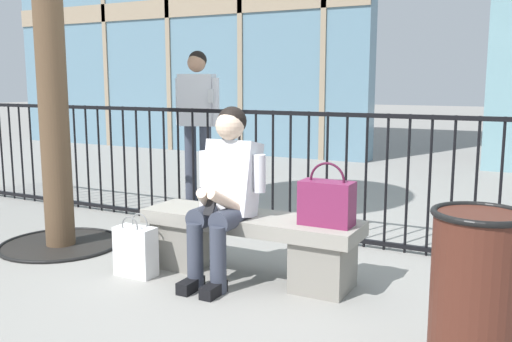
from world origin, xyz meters
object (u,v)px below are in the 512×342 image
object	(u,v)px
bystander_at_railing	(197,116)
shopping_bag	(136,251)
stone_bench	(249,239)
trash_can	(475,296)
handbag_on_bench	(327,202)
seated_person_with_phone	(225,189)

from	to	relation	value
bystander_at_railing	shopping_bag	bearing A→B (deg)	-67.76
stone_bench	shopping_bag	size ratio (longest dim) A/B	3.57
trash_can	bystander_at_railing	bearing A→B (deg)	141.32
handbag_on_bench	stone_bench	bearing A→B (deg)	179.01
stone_bench	handbag_on_bench	distance (m)	0.67
shopping_bag	trash_can	xyz separation A→B (m)	(2.32, -0.42, 0.23)
seated_person_with_phone	handbag_on_bench	distance (m)	0.71
seated_person_with_phone	trash_can	bearing A→B (deg)	-20.88
stone_bench	trash_can	world-z (taller)	trash_can
bystander_at_railing	trash_can	world-z (taller)	bystander_at_railing
stone_bench	shopping_bag	bearing A→B (deg)	-153.39
shopping_bag	trash_can	distance (m)	2.37
trash_can	shopping_bag	bearing A→B (deg)	169.85
seated_person_with_phone	bystander_at_railing	distance (m)	2.44
stone_bench	seated_person_with_phone	bearing A→B (deg)	-132.86
stone_bench	seated_person_with_phone	size ratio (longest dim) A/B	1.32
stone_bench	handbag_on_bench	world-z (taller)	handbag_on_bench
stone_bench	shopping_bag	distance (m)	0.82
handbag_on_bench	bystander_at_railing	distance (m)	2.85
stone_bench	trash_can	bearing A→B (deg)	-26.15
seated_person_with_phone	shopping_bag	distance (m)	0.80
shopping_bag	seated_person_with_phone	bearing A→B (deg)	21.22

